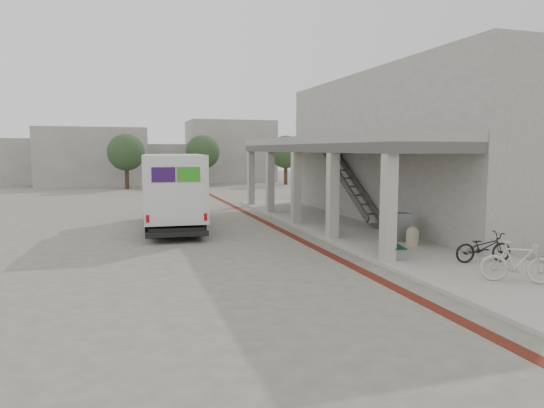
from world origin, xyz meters
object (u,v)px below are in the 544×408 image
object	(u,v)px
bench	(392,247)
fedex_truck	(173,189)
bicycle_black	(483,247)
utility_cabinet	(402,227)
bicycle_cream	(518,262)

from	to	relation	value
bench	fedex_truck	bearing A→B (deg)	138.13
bicycle_black	utility_cabinet	bearing A→B (deg)	15.16
fedex_truck	bicycle_cream	xyz separation A→B (m)	(7.25, -11.90, -1.08)
utility_cabinet	bicycle_black	distance (m)	3.78
fedex_truck	utility_cabinet	distance (m)	9.81
bicycle_black	bicycle_cream	xyz separation A→B (m)	(-0.75, -2.07, 0.07)
utility_cabinet	bicycle_cream	bearing A→B (deg)	-80.33
bicycle_black	fedex_truck	bearing A→B (deg)	48.52
bench	bicycle_black	world-z (taller)	bicycle_black
bench	bicycle_black	bearing A→B (deg)	-25.34
bench	bicycle_cream	bearing A→B (deg)	-57.74
fedex_truck	bicycle_black	size ratio (longest dim) A/B	4.47
fedex_truck	bench	distance (m)	10.22
fedex_truck	bicycle_black	world-z (taller)	fedex_truck
utility_cabinet	bicycle_cream	distance (m)	5.83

